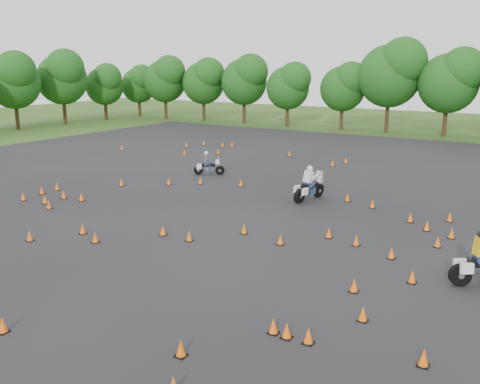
% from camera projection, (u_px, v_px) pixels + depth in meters
% --- Properties ---
extents(ground, '(140.00, 140.00, 0.00)m').
position_uv_depth(ground, '(193.00, 236.00, 23.87)').
color(ground, '#2D5119').
rests_on(ground, ground).
extents(asphalt_pad, '(62.00, 62.00, 0.00)m').
position_uv_depth(asphalt_pad, '(259.00, 206.00, 28.84)').
color(asphalt_pad, black).
rests_on(asphalt_pad, ground).
extents(treeline, '(86.97, 32.61, 10.65)m').
position_uv_depth(treeline, '(427.00, 95.00, 50.72)').
color(treeline, '#1A4C15').
rests_on(treeline, ground).
extents(traffic_cones, '(36.46, 33.19, 0.45)m').
position_uv_depth(traffic_cones, '(246.00, 204.00, 28.33)').
color(traffic_cones, '#FF620A').
rests_on(traffic_cones, asphalt_pad).
extents(rider_grey, '(2.18, 1.56, 1.63)m').
position_uv_depth(rider_grey, '(209.00, 163.00, 36.71)').
color(rider_grey, '#404448').
rests_on(rider_grey, ground).
extents(rider_white, '(1.28, 2.72, 2.02)m').
position_uv_depth(rider_white, '(309.00, 182.00, 29.90)').
color(rider_white, silver).
rests_on(rider_white, ground).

